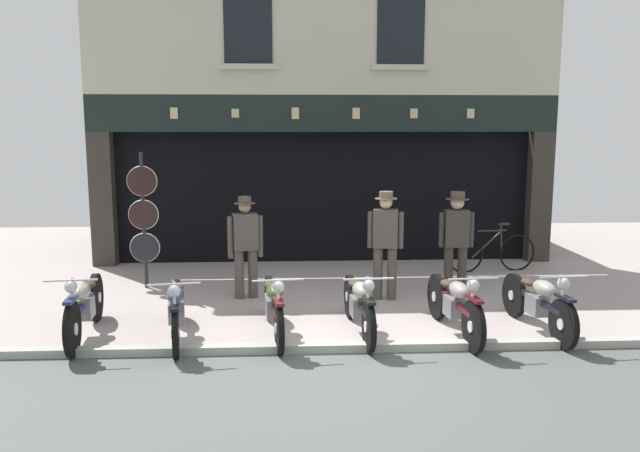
# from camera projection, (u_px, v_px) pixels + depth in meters

# --- Properties ---
(ground) EXTENTS (21.08, 22.00, 0.18)m
(ground) POSITION_uv_depth(u_px,v_px,m) (359.00, 390.00, 6.71)
(ground) COLOR #A19591
(shop_facade) EXTENTS (9.38, 4.42, 5.90)m
(shop_facade) POSITION_uv_depth(u_px,v_px,m) (320.00, 173.00, 14.36)
(shop_facade) COLOR black
(shop_facade) RESTS_ON ground
(motorcycle_far_left) EXTENTS (0.62, 2.09, 0.93)m
(motorcycle_far_left) POSITION_uv_depth(u_px,v_px,m) (84.00, 305.00, 8.18)
(motorcycle_far_left) COLOR black
(motorcycle_far_left) RESTS_ON ground
(motorcycle_left) EXTENTS (0.62, 2.02, 0.90)m
(motorcycle_left) POSITION_uv_depth(u_px,v_px,m) (176.00, 308.00, 8.14)
(motorcycle_left) COLOR black
(motorcycle_left) RESTS_ON ground
(motorcycle_center_left) EXTENTS (0.62, 2.02, 0.90)m
(motorcycle_center_left) POSITION_uv_depth(u_px,v_px,m) (274.00, 304.00, 8.27)
(motorcycle_center_left) COLOR black
(motorcycle_center_left) RESTS_ON ground
(motorcycle_center) EXTENTS (0.62, 2.01, 0.91)m
(motorcycle_center) POSITION_uv_depth(u_px,v_px,m) (359.00, 303.00, 8.34)
(motorcycle_center) COLOR black
(motorcycle_center) RESTS_ON ground
(motorcycle_center_right) EXTENTS (0.62, 2.02, 0.92)m
(motorcycle_center_right) POSITION_uv_depth(u_px,v_px,m) (455.00, 303.00, 8.30)
(motorcycle_center_right) COLOR black
(motorcycle_center_right) RESTS_ON ground
(motorcycle_right) EXTENTS (0.62, 1.99, 0.92)m
(motorcycle_right) POSITION_uv_depth(u_px,v_px,m) (538.00, 301.00, 8.41)
(motorcycle_right) COLOR black
(motorcycle_right) RESTS_ON ground
(salesman_left) EXTENTS (0.55, 0.33, 1.63)m
(salesman_left) POSITION_uv_depth(u_px,v_px,m) (245.00, 243.00, 10.01)
(salesman_left) COLOR #47423D
(salesman_left) RESTS_ON ground
(shopkeeper_center) EXTENTS (0.55, 0.34, 1.71)m
(shopkeeper_center) POSITION_uv_depth(u_px,v_px,m) (385.00, 240.00, 9.93)
(shopkeeper_center) COLOR #47423D
(shopkeeper_center) RESTS_ON ground
(salesman_right) EXTENTS (0.56, 0.37, 1.68)m
(salesman_right) POSITION_uv_depth(u_px,v_px,m) (456.00, 237.00, 10.25)
(salesman_right) COLOR #38332D
(salesman_right) RESTS_ON ground
(tyre_sign_pole) EXTENTS (0.51, 0.06, 2.29)m
(tyre_sign_pole) POSITION_uv_depth(u_px,v_px,m) (144.00, 216.00, 10.60)
(tyre_sign_pole) COLOR #232328
(tyre_sign_pole) RESTS_ON ground
(advert_board_near) EXTENTS (0.68, 0.03, 0.95)m
(advert_board_near) POSITION_uv_depth(u_px,v_px,m) (394.00, 174.00, 12.80)
(advert_board_near) COLOR silver
(leaning_bicycle) EXTENTS (1.74, 0.50, 0.94)m
(leaning_bicycle) POSITION_uv_depth(u_px,v_px,m) (492.00, 252.00, 11.94)
(leaning_bicycle) COLOR black
(leaning_bicycle) RESTS_ON ground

